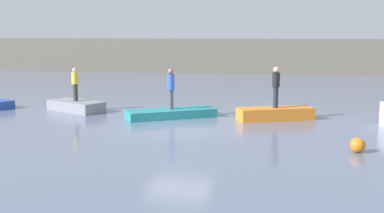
% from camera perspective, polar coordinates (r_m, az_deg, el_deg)
% --- Properties ---
extents(ground_plane, '(120.00, 120.00, 0.00)m').
position_cam_1_polar(ground_plane, '(18.95, -1.52, -2.58)').
color(ground_plane, slate).
extents(embankment_wall, '(80.00, 1.20, 3.16)m').
position_cam_1_polar(embankment_wall, '(44.44, 6.23, 5.86)').
color(embankment_wall, '#666056').
rests_on(embankment_wall, ground_plane).
extents(rowboat_grey, '(3.10, 2.37, 0.48)m').
position_cam_1_polar(rowboat_grey, '(23.78, -13.44, 0.07)').
color(rowboat_grey, gray).
rests_on(rowboat_grey, ground_plane).
extents(rowboat_teal, '(3.95, 3.11, 0.38)m').
position_cam_1_polar(rowboat_teal, '(21.31, -2.48, -0.82)').
color(rowboat_teal, teal).
rests_on(rowboat_teal, ground_plane).
extents(rowboat_orange, '(3.36, 2.24, 0.52)m').
position_cam_1_polar(rowboat_orange, '(21.14, 9.72, -0.82)').
color(rowboat_orange, orange).
rests_on(rowboat_orange, ground_plane).
extents(person_blue_shirt, '(0.32, 0.32, 1.78)m').
position_cam_1_polar(person_blue_shirt, '(21.15, -2.50, 2.36)').
color(person_blue_shirt, '#4C4C56').
rests_on(person_blue_shirt, rowboat_teal).
extents(person_yellow_shirt, '(0.32, 0.32, 1.58)m').
position_cam_1_polar(person_yellow_shirt, '(23.65, -13.54, 2.74)').
color(person_yellow_shirt, '#38332D').
rests_on(person_yellow_shirt, rowboat_grey).
extents(person_dark_shirt, '(0.32, 0.32, 1.75)m').
position_cam_1_polar(person_dark_shirt, '(20.97, 9.80, 2.52)').
color(person_dark_shirt, '#232838').
rests_on(person_dark_shirt, rowboat_orange).
extents(mooring_buoy, '(0.47, 0.47, 0.47)m').
position_cam_1_polar(mooring_buoy, '(15.98, 18.85, -4.29)').
color(mooring_buoy, orange).
rests_on(mooring_buoy, ground_plane).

